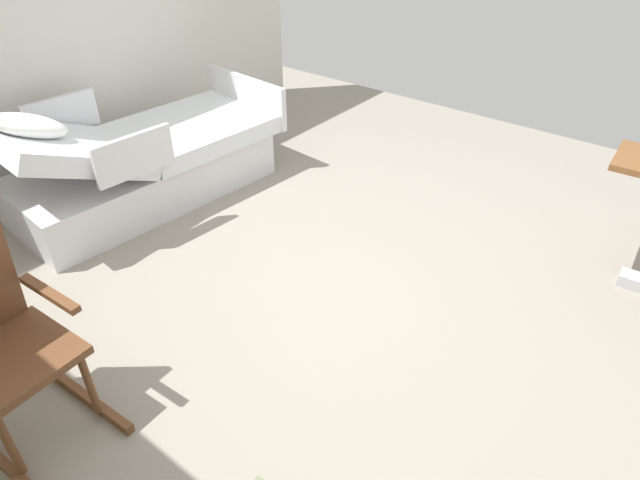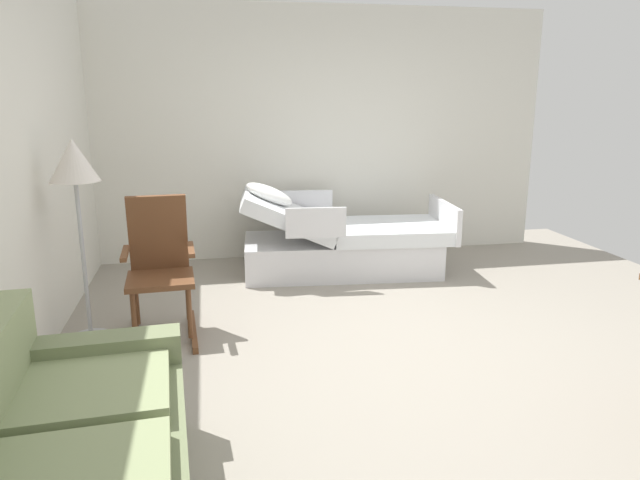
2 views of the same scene
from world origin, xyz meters
The scene contains 3 objects.
ground_plane centered at (0.00, 0.00, 0.00)m, with size 6.48×6.48×0.00m, color gray.
side_wall centered at (2.64, 0.00, 1.35)m, with size 0.10×5.05×2.70m, color silver.
hospital_bed centered at (1.85, -0.04, 0.30)m, with size 1.14×2.17×0.98m.
Camera 1 is at (-1.57, 2.13, 2.20)m, focal length 30.87 mm.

